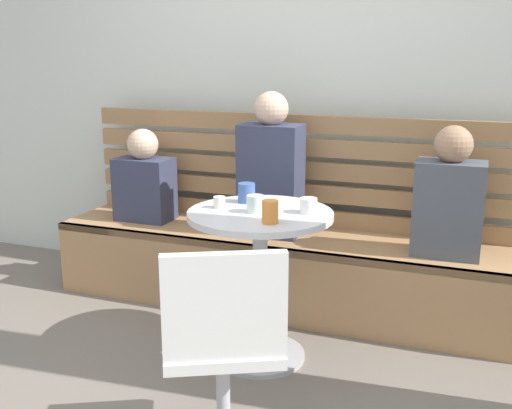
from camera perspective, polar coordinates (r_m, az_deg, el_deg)
name	(u,v)px	position (r m, az deg, el deg)	size (l,w,h in m)	color
back_wall	(306,53)	(3.72, 4.73, 14.11)	(5.20, 0.10, 2.90)	silver
booth_bench	(280,270)	(3.52, 2.32, -6.27)	(2.70, 0.52, 0.44)	#A87C51
booth_backrest	(294,170)	(3.60, 3.63, 3.33)	(2.65, 0.04, 0.66)	#9A7249
cafe_table	(260,257)	(2.84, 0.39, -4.99)	(0.68, 0.68, 0.74)	#ADADB2
white_chair	(224,350)	(2.12, -3.10, -13.62)	(0.54, 0.54, 0.85)	#ADADB2
person_adult	(271,171)	(3.38, 1.43, 3.17)	(0.34, 0.22, 0.81)	#333851
person_child_left	(449,199)	(3.19, 17.85, 0.52)	(0.34, 0.22, 0.67)	#4C515B
person_child_middle	(144,181)	(3.77, -10.55, 2.24)	(0.34, 0.22, 0.57)	#333851
cup_glass_short	(255,204)	(2.75, -0.07, 0.06)	(0.08, 0.08, 0.08)	silver
cup_espresso_small	(219,202)	(2.84, -3.50, 0.22)	(0.06, 0.06, 0.06)	silver
cup_tumbler_orange	(270,212)	(2.58, 1.34, -0.71)	(0.07, 0.07, 0.10)	orange
cup_ceramic_white	(308,206)	(2.75, 5.00, -0.10)	(0.08, 0.08, 0.07)	white
cup_mug_blue	(247,193)	(2.94, -0.90, 1.12)	(0.08, 0.08, 0.10)	#3D5B9E
plate_small	(276,201)	(2.95, 1.89, 0.36)	(0.17, 0.17, 0.01)	white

